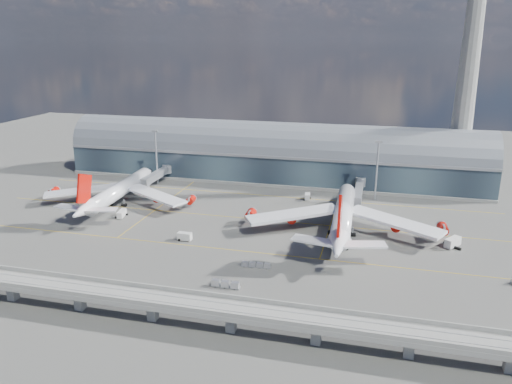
% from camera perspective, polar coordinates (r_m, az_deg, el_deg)
% --- Properties ---
extents(ground, '(500.00, 500.00, 0.00)m').
position_cam_1_polar(ground, '(174.01, -3.83, -5.13)').
color(ground, '#474744').
rests_on(ground, ground).
extents(taxi_lines, '(200.00, 80.12, 0.01)m').
position_cam_1_polar(taxi_lines, '(193.71, -1.80, -2.73)').
color(taxi_lines, gold).
rests_on(taxi_lines, ground).
extents(terminal, '(200.00, 30.00, 28.00)m').
position_cam_1_polar(terminal, '(242.56, 1.84, 4.14)').
color(terminal, '#202B35').
rests_on(terminal, ground).
extents(control_tower, '(19.00, 19.00, 103.00)m').
position_cam_1_polar(control_tower, '(238.66, 23.08, 12.40)').
color(control_tower, gray).
rests_on(control_tower, ground).
extents(guideway, '(220.00, 8.50, 7.20)m').
position_cam_1_polar(guideway, '(125.81, -11.82, -12.00)').
color(guideway, gray).
rests_on(guideway, ground).
extents(floodlight_mast_left, '(3.00, 0.70, 25.70)m').
position_cam_1_polar(floodlight_mast_left, '(236.89, -11.32, 4.07)').
color(floodlight_mast_left, gray).
rests_on(floodlight_mast_left, ground).
extents(floodlight_mast_right, '(3.00, 0.70, 25.70)m').
position_cam_1_polar(floodlight_mast_right, '(214.25, 13.65, 2.54)').
color(floodlight_mast_right, gray).
rests_on(floodlight_mast_right, ground).
extents(airliner_left, '(64.59, 67.85, 20.68)m').
position_cam_1_polar(airliner_left, '(212.44, -15.51, 0.11)').
color(airliner_left, white).
rests_on(airliner_left, ground).
extents(airliner_right, '(71.02, 74.22, 23.57)m').
position_cam_1_polar(airliner_right, '(177.62, 9.92, -2.77)').
color(airliner_right, white).
rests_on(airliner_right, ground).
extents(jet_bridge_left, '(4.40, 28.00, 7.25)m').
position_cam_1_polar(jet_bridge_left, '(236.88, -11.20, 1.97)').
color(jet_bridge_left, gray).
rests_on(jet_bridge_left, ground).
extents(jet_bridge_right, '(4.40, 32.00, 7.25)m').
position_cam_1_polar(jet_bridge_right, '(212.93, 11.67, 0.22)').
color(jet_bridge_right, gray).
rests_on(jet_bridge_right, ground).
extents(service_truck_0, '(3.18, 6.43, 2.55)m').
position_cam_1_polar(service_truck_0, '(198.84, -15.11, -2.41)').
color(service_truck_0, beige).
rests_on(service_truck_0, ground).
extents(service_truck_1, '(4.87, 2.53, 2.78)m').
position_cam_1_polar(service_truck_1, '(171.80, -8.16, -5.06)').
color(service_truck_1, beige).
rests_on(service_truck_1, ground).
extents(service_truck_2, '(8.22, 3.61, 2.88)m').
position_cam_1_polar(service_truck_2, '(166.60, 9.50, -5.82)').
color(service_truck_2, beige).
rests_on(service_truck_2, ground).
extents(service_truck_3, '(5.92, 6.81, 3.18)m').
position_cam_1_polar(service_truck_3, '(177.05, 21.55, -5.38)').
color(service_truck_3, beige).
rests_on(service_truck_3, ground).
extents(service_truck_4, '(2.71, 4.74, 2.62)m').
position_cam_1_polar(service_truck_4, '(213.63, 5.89, -0.53)').
color(service_truck_4, beige).
rests_on(service_truck_4, ground).
extents(service_truck_5, '(5.12, 6.79, 3.09)m').
position_cam_1_polar(service_truck_5, '(226.15, -12.36, 0.22)').
color(service_truck_5, beige).
rests_on(service_truck_5, ground).
extents(cargo_train_0, '(8.27, 1.99, 1.84)m').
position_cam_1_polar(cargo_train_0, '(140.09, -3.51, -10.47)').
color(cargo_train_0, gray).
rests_on(cargo_train_0, ground).
extents(cargo_train_1, '(9.02, 1.89, 1.49)m').
position_cam_1_polar(cargo_train_1, '(151.11, -0.01, -8.35)').
color(cargo_train_1, gray).
rests_on(cargo_train_1, ground).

